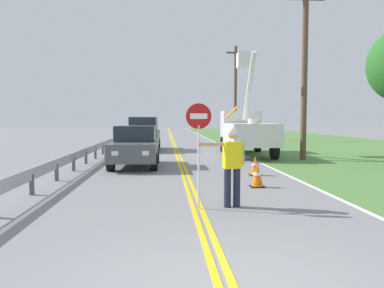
% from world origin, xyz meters
% --- Properties ---
extents(grass_verge_right, '(16.00, 110.00, 0.01)m').
position_xyz_m(grass_verge_right, '(11.60, 20.00, 0.00)').
color(grass_verge_right, '#517F3D').
rests_on(grass_verge_right, ground).
extents(centerline_yellow_left, '(0.11, 110.00, 0.01)m').
position_xyz_m(centerline_yellow_left, '(-0.09, 20.00, 0.01)').
color(centerline_yellow_left, yellow).
rests_on(centerline_yellow_left, ground).
extents(centerline_yellow_right, '(0.11, 110.00, 0.01)m').
position_xyz_m(centerline_yellow_right, '(0.09, 20.00, 0.01)').
color(centerline_yellow_right, yellow).
rests_on(centerline_yellow_right, ground).
extents(edge_line_right, '(0.12, 110.00, 0.01)m').
position_xyz_m(edge_line_right, '(3.60, 20.00, 0.01)').
color(edge_line_right, silver).
rests_on(edge_line_right, ground).
extents(edge_line_left, '(0.12, 110.00, 0.01)m').
position_xyz_m(edge_line_left, '(-3.60, 20.00, 0.01)').
color(edge_line_left, silver).
rests_on(edge_line_left, ground).
extents(flagger_worker, '(1.08, 0.31, 1.83)m').
position_xyz_m(flagger_worker, '(0.78, 4.22, 1.05)').
color(flagger_worker, '#1E2338').
rests_on(flagger_worker, ground).
extents(stop_sign_paddle, '(0.56, 0.04, 2.33)m').
position_xyz_m(stop_sign_paddle, '(0.02, 4.11, 1.71)').
color(stop_sign_paddle, silver).
rests_on(stop_sign_paddle, ground).
extents(utility_bucket_truck, '(2.95, 6.91, 5.65)m').
position_xyz_m(utility_bucket_truck, '(3.75, 16.64, 1.42)').
color(utility_bucket_truck, silver).
rests_on(utility_bucket_truck, ground).
extents(oncoming_sedan_nearest, '(1.95, 4.12, 1.70)m').
position_xyz_m(oncoming_sedan_nearest, '(-1.95, 11.71, 0.83)').
color(oncoming_sedan_nearest, '#4C5156').
rests_on(oncoming_sedan_nearest, ground).
extents(oncoming_suv_second, '(2.00, 4.64, 2.10)m').
position_xyz_m(oncoming_suv_second, '(-2.03, 20.00, 1.06)').
color(oncoming_suv_second, '#4C5156').
rests_on(oncoming_suv_second, ground).
extents(utility_pole_near, '(1.80, 0.28, 8.28)m').
position_xyz_m(utility_pole_near, '(5.97, 13.73, 4.32)').
color(utility_pole_near, brown).
rests_on(utility_pole_near, ground).
extents(utility_pole_mid, '(1.80, 0.28, 8.75)m').
position_xyz_m(utility_pole_mid, '(5.91, 31.24, 4.56)').
color(utility_pole_mid, brown).
rests_on(utility_pole_mid, ground).
extents(traffic_cone_lead, '(0.40, 0.40, 0.70)m').
position_xyz_m(traffic_cone_lead, '(1.97, 6.66, 0.34)').
color(traffic_cone_lead, orange).
rests_on(traffic_cone_lead, ground).
extents(traffic_cone_mid, '(0.40, 0.40, 0.70)m').
position_xyz_m(traffic_cone_mid, '(2.47, 8.92, 0.34)').
color(traffic_cone_mid, orange).
rests_on(traffic_cone_mid, ground).
extents(guardrail_left_shoulder, '(0.10, 32.00, 0.71)m').
position_xyz_m(guardrail_left_shoulder, '(-4.20, 16.23, 0.52)').
color(guardrail_left_shoulder, '#9EA0A3').
rests_on(guardrail_left_shoulder, ground).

